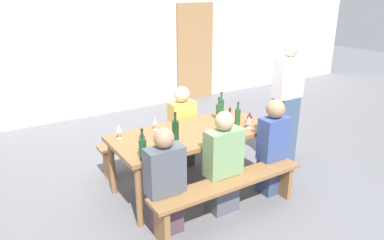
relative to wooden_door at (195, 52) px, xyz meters
name	(u,v)px	position (x,y,z in m)	size (l,w,h in m)	color
ground_plane	(192,186)	(-2.17, -3.33, -1.05)	(24.00, 24.00, 0.00)	slate
back_wall	(94,32)	(-2.17, 0.14, 0.55)	(14.00, 0.20, 3.20)	silver
wooden_door	(195,52)	(0.00, 0.00, 0.00)	(0.90, 0.06, 2.10)	#9E7247
tasting_table	(192,138)	(-2.17, -3.33, -0.38)	(1.93, 0.90, 0.75)	olive
bench_near	(229,188)	(-2.17, -4.07, -0.70)	(1.83, 0.30, 0.45)	olive
bench_far	(164,141)	(-2.17, -2.58, -0.70)	(1.83, 0.30, 0.45)	olive
wine_bottle_0	(238,116)	(-1.56, -3.43, -0.19)	(0.07, 0.07, 0.30)	#234C2D
wine_bottle_1	(175,130)	(-2.45, -3.43, -0.18)	(0.08, 0.08, 0.33)	#143319
wine_bottle_2	(143,148)	(-2.97, -3.68, -0.18)	(0.08, 0.08, 0.32)	#194723
wine_bottle_3	(219,111)	(-1.64, -3.14, -0.19)	(0.07, 0.07, 0.30)	#234C2D
wine_bottle_4	(229,126)	(-1.87, -3.66, -0.18)	(0.07, 0.07, 0.34)	#332814
wine_bottle_5	(221,106)	(-1.50, -3.01, -0.18)	(0.08, 0.08, 0.32)	#234C2D
wine_glass_0	(155,121)	(-2.52, -3.03, -0.19)	(0.07, 0.07, 0.16)	silver
wine_glass_1	(142,135)	(-2.84, -3.37, -0.18)	(0.07, 0.07, 0.17)	silver
wine_glass_2	(250,115)	(-1.40, -3.48, -0.19)	(0.07, 0.07, 0.15)	silver
wine_glass_3	(119,129)	(-2.99, -3.07, -0.18)	(0.07, 0.07, 0.17)	silver
wine_glass_4	(249,120)	(-1.51, -3.59, -0.19)	(0.08, 0.08, 0.16)	silver
seated_guest_near_0	(165,184)	(-2.86, -3.92, -0.51)	(0.38, 0.24, 1.14)	#503845
seated_guest_near_1	(223,165)	(-2.14, -3.92, -0.49)	(0.41, 0.24, 1.17)	#4E515C
seated_guest_near_2	(272,149)	(-1.42, -3.92, -0.47)	(0.34, 0.24, 1.18)	#364366
seated_guest_far_0	(182,128)	(-1.96, -2.73, -0.49)	(0.36, 0.24, 1.15)	#393F3A
standing_host	(286,107)	(-0.71, -3.42, -0.22)	(0.41, 0.24, 1.72)	#405371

